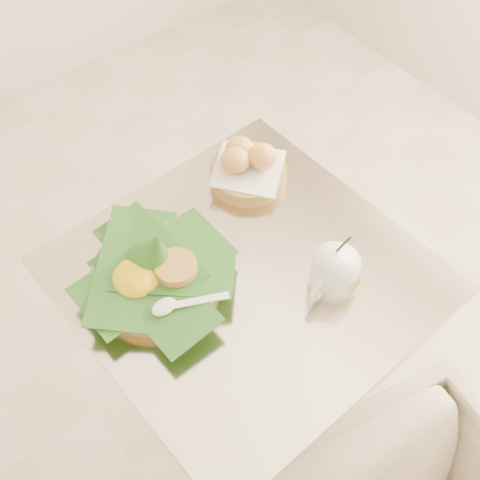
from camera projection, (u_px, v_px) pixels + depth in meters
floor at (197, 422)px, 1.86m from camera, size 3.60×3.60×0.00m
cafe_table at (246, 324)px, 1.46m from camera, size 0.74×0.74×0.75m
rice_basket at (154, 271)px, 1.24m from camera, size 0.33×0.33×0.17m
bread_basket at (247, 167)px, 1.42m from camera, size 0.22×0.22×0.10m
coffee_mug at (333, 273)px, 1.23m from camera, size 0.13×0.10×0.17m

